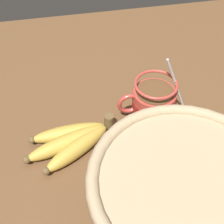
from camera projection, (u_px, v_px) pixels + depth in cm
name	position (u px, v px, depth cm)	size (l,w,h in cm)	color
table	(136.00, 130.00, 68.43)	(97.38, 97.38, 3.72)	brown
coffee_mug	(153.00, 103.00, 66.36)	(15.13, 9.18, 14.98)	#B23D33
banana_bunch	(72.00, 141.00, 61.87)	(18.77, 11.78, 4.01)	brown
woven_basket	(177.00, 212.00, 42.92)	(24.37, 24.37, 19.23)	tan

